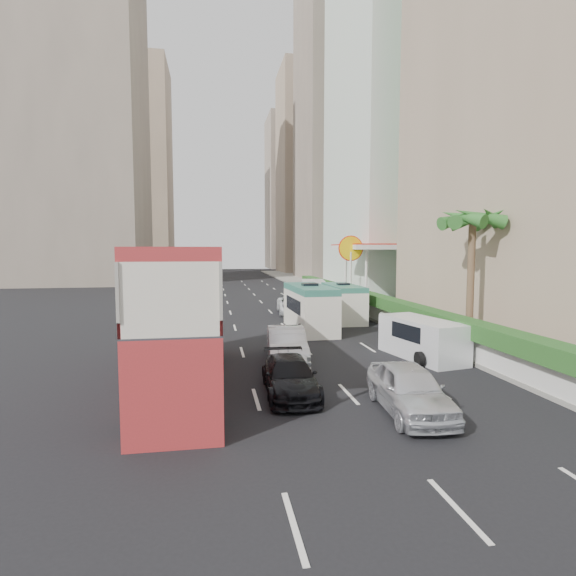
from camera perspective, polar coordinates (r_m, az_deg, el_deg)
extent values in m
plane|color=black|center=(18.03, 6.98, -11.20)|extent=(200.00, 200.00, 0.00)
cube|color=#B32D2E|center=(16.80, -12.98, -3.65)|extent=(2.50, 11.00, 5.06)
imported|color=silver|center=(20.26, -0.18, -9.36)|extent=(2.03, 4.79, 1.54)
imported|color=silver|center=(14.76, 15.09, -15.04)|extent=(2.09, 4.51, 1.50)
imported|color=black|center=(15.97, 0.23, -13.31)|extent=(1.92, 4.37, 1.25)
imported|color=silver|center=(35.14, 0.67, -3.27)|extent=(2.70, 5.17, 1.39)
cube|color=silver|center=(27.76, 2.77, -2.56)|extent=(2.25, 6.32, 2.78)
cube|color=silver|center=(31.90, 7.01, -1.86)|extent=(2.02, 5.72, 2.52)
cube|color=silver|center=(21.68, 16.64, -6.18)|extent=(2.63, 4.77, 1.80)
cube|color=silver|center=(41.87, 3.21, -0.50)|extent=(3.00, 5.55, 2.11)
cube|color=#99968C|center=(44.16, 8.90, -1.53)|extent=(6.00, 120.00, 0.18)
cube|color=silver|center=(32.86, 10.38, -2.72)|extent=(0.30, 44.00, 1.00)
cube|color=#2D6626|center=(32.76, 10.41, -1.25)|extent=(1.10, 44.00, 0.70)
cylinder|color=brown|center=(24.30, 22.17, 0.74)|extent=(0.36, 0.36, 6.40)
cube|color=silver|center=(42.40, 11.09, 1.78)|extent=(6.50, 8.00, 5.50)
cube|color=white|center=(60.54, 15.42, 28.09)|extent=(16.00, 18.00, 58.00)
cube|color=gray|center=(80.58, 7.69, 19.23)|extent=(16.00, 16.00, 50.00)
cube|color=tan|center=(102.44, 2.99, 14.45)|extent=(14.00, 14.00, 44.00)
cube|color=gray|center=(123.50, 0.70, 11.88)|extent=(14.00, 14.00, 40.00)
cube|color=gray|center=(76.99, -25.18, 20.28)|extent=(18.00, 18.00, 52.00)
cube|color=tan|center=(109.43, -19.04, 14.11)|extent=(16.00, 16.00, 46.00)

